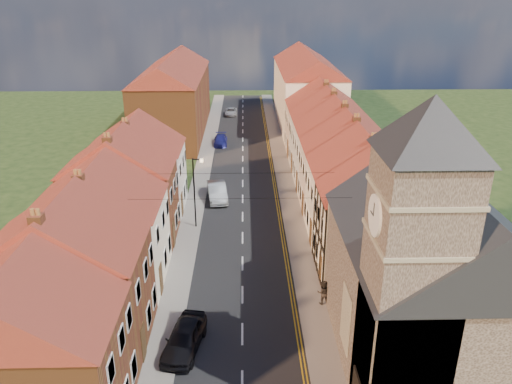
# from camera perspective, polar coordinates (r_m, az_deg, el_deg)

# --- Properties ---
(road) EXTENTS (7.00, 90.00, 0.02)m
(road) POSITION_cam_1_polar(r_m,az_deg,el_deg) (51.20, -1.53, 0.97)
(road) COLOR black
(road) RESTS_ON ground
(pavement_left) EXTENTS (1.80, 90.00, 0.12)m
(pavement_left) POSITION_cam_1_polar(r_m,az_deg,el_deg) (51.39, -6.45, 0.98)
(pavement_left) COLOR slate
(pavement_left) RESTS_ON ground
(pavement_right) EXTENTS (1.80, 90.00, 0.12)m
(pavement_right) POSITION_cam_1_polar(r_m,az_deg,el_deg) (51.35, 3.38, 1.07)
(pavement_right) COLOR slate
(pavement_right) RESTS_ON ground
(church) EXTENTS (11.25, 14.25, 15.20)m
(church) POSITION_cam_1_polar(r_m,az_deg,el_deg) (26.23, 19.40, -8.26)
(church) COLOR #382F27
(church) RESTS_ON ground
(cottage_r_tudor) EXTENTS (8.30, 5.20, 9.00)m
(cottage_r_tudor) POSITION_cam_1_polar(r_m,az_deg,el_deg) (34.72, 13.85, -2.49)
(cottage_r_tudor) COLOR white
(cottage_r_tudor) RESTS_ON ground
(cottage_r_white_near) EXTENTS (8.30, 6.00, 9.00)m
(cottage_r_white_near) POSITION_cam_1_polar(r_m,az_deg,el_deg) (39.54, 11.99, 0.80)
(cottage_r_white_near) COLOR white
(cottage_r_white_near) RESTS_ON ground
(cottage_r_cream_mid) EXTENTS (8.30, 5.20, 9.00)m
(cottage_r_cream_mid) POSITION_cam_1_polar(r_m,az_deg,el_deg) (44.48, 10.49, 3.37)
(cottage_r_cream_mid) COLOR beige
(cottage_r_cream_mid) RESTS_ON ground
(cottage_r_pink) EXTENTS (8.30, 6.00, 9.00)m
(cottage_r_pink) POSITION_cam_1_polar(r_m,az_deg,el_deg) (49.52, 9.28, 5.40)
(cottage_r_pink) COLOR white
(cottage_r_pink) RESTS_ON ground
(cottage_r_white_far) EXTENTS (8.30, 5.20, 9.00)m
(cottage_r_white_far) POSITION_cam_1_polar(r_m,az_deg,el_deg) (54.63, 8.30, 7.07)
(cottage_r_white_far) COLOR white
(cottage_r_white_far) RESTS_ON ground
(cottage_r_cream_far) EXTENTS (8.30, 6.00, 9.00)m
(cottage_r_cream_far) POSITION_cam_1_polar(r_m,az_deg,el_deg) (59.79, 7.48, 8.43)
(cottage_r_cream_far) COLOR beige
(cottage_r_cream_far) RESTS_ON ground
(cottage_l_brick_near) EXTENTS (8.30, 5.70, 8.80)m
(cottage_l_brick_near) POSITION_cam_1_polar(r_m,az_deg,el_deg) (24.47, -25.00, -15.86)
(cottage_l_brick_near) COLOR brown
(cottage_l_brick_near) RESTS_ON ground
(cottage_l_cream) EXTENTS (8.30, 6.30, 9.10)m
(cottage_l_cream) POSITION_cam_1_polar(r_m,az_deg,el_deg) (28.81, -20.73, -8.67)
(cottage_l_cream) COLOR brown
(cottage_l_cream) RESTS_ON ground
(cottage_l_white) EXTENTS (8.30, 6.90, 8.80)m
(cottage_l_white) POSITION_cam_1_polar(r_m,az_deg,el_deg) (34.25, -17.43, -3.44)
(cottage_l_white) COLOR white
(cottage_l_white) RESTS_ON ground
(cottage_l_brick_mid) EXTENTS (8.30, 5.70, 9.10)m
(cottage_l_brick_mid) POSITION_cam_1_polar(r_m,az_deg,el_deg) (39.58, -15.21, 0.60)
(cottage_l_brick_mid) COLOR brown
(cottage_l_brick_mid) RESTS_ON ground
(cottage_l_pink) EXTENTS (8.30, 6.30, 8.80)m
(cottage_l_pink) POSITION_cam_1_polar(r_m,az_deg,el_deg) (44.94, -13.56, 3.16)
(cottage_l_pink) COLOR white
(cottage_l_pink) RESTS_ON ground
(block_right_far) EXTENTS (8.30, 24.20, 10.50)m
(block_right_far) POSITION_cam_1_polar(r_m,az_deg,el_deg) (74.45, 5.78, 11.90)
(block_right_far) COLOR white
(block_right_far) RESTS_ON ground
(block_left_far) EXTENTS (8.30, 24.20, 10.50)m
(block_left_far) POSITION_cam_1_polar(r_m,az_deg,el_deg) (69.64, -9.38, 10.99)
(block_left_far) COLOR brown
(block_left_far) RESTS_ON ground
(lamppost) EXTENTS (0.88, 0.15, 6.00)m
(lamppost) POSITION_cam_1_polar(r_m,az_deg,el_deg) (40.80, -6.96, 0.41)
(lamppost) COLOR black
(lamppost) RESTS_ON pavement_left
(car_near) EXTENTS (2.55, 4.68, 1.51)m
(car_near) POSITION_cam_1_polar(r_m,az_deg,el_deg) (28.94, -8.21, -16.17)
(car_near) COLOR black
(car_near) RESTS_ON ground
(car_mid) EXTENTS (2.29, 4.94, 1.57)m
(car_mid) POSITION_cam_1_polar(r_m,az_deg,el_deg) (47.26, -4.47, 0.05)
(car_mid) COLOR gray
(car_mid) RESTS_ON ground
(car_far) EXTENTS (1.71, 4.09, 1.18)m
(car_far) POSITION_cam_1_polar(r_m,az_deg,el_deg) (64.14, -4.06, 5.93)
(car_far) COLOR navy
(car_far) RESTS_ON ground
(car_distant) EXTENTS (1.91, 3.95, 1.08)m
(car_distant) POSITION_cam_1_polar(r_m,az_deg,el_deg) (79.53, -2.87, 9.16)
(car_distant) COLOR silver
(car_distant) RESTS_ON ground
(pedestrian_right) EXTENTS (0.85, 0.69, 1.64)m
(pedestrian_right) POSITION_cam_1_polar(r_m,az_deg,el_deg) (32.18, 7.71, -11.31)
(pedestrian_right) COLOR black
(pedestrian_right) RESTS_ON pavement_right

